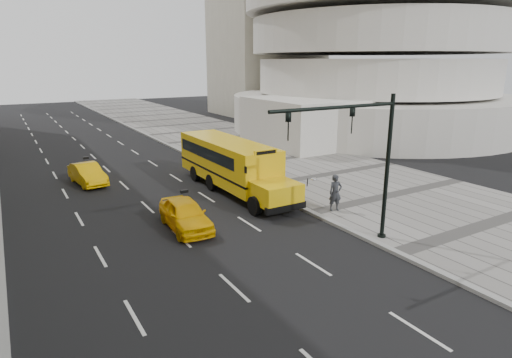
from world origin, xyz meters
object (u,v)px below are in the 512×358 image
taxi_far (88,174)px  traffic_signal (364,153)px  school_bus (230,161)px  taxi_near (185,214)px  pedestrian (335,193)px

taxi_far → traffic_signal: size_ratio=0.63×
taxi_far → school_bus: bearing=-44.7°
school_bus → traffic_signal: 10.78m
taxi_near → traffic_signal: (5.55, -5.72, 3.38)m
traffic_signal → taxi_far: bearing=116.6°
school_bus → taxi_far: school_bus is taller
taxi_near → pedestrian: 7.75m
taxi_near → taxi_far: taxi_near is taller
school_bus → taxi_near: bearing=-135.5°
school_bus → taxi_far: bearing=142.6°
taxi_far → traffic_signal: bearing=-70.8°
taxi_near → taxi_far: size_ratio=1.03×
taxi_far → pedestrian: (10.00, -12.42, 0.44)m
traffic_signal → taxi_near: bearing=134.2°
taxi_near → traffic_signal: bearing=-42.5°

